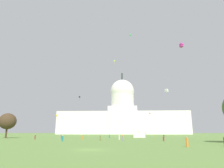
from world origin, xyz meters
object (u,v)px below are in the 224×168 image
Objects in this scene: person_teal_front_center at (109,136)px; kite_magenta_mid at (181,45)px; person_purple_edge_east at (62,137)px; kite_lime_high at (114,61)px; person_orange_back_center at (187,142)px; kite_gold_low at (57,115)px; kite_white_low at (167,90)px; person_teal_mid_right at (62,139)px; person_maroon_near_tree_west at (164,139)px; person_black_near_tent at (164,136)px; kite_black_mid at (79,97)px; person_orange_mid_center at (123,137)px; person_maroon_back_right at (35,137)px; person_grey_back_left at (123,139)px; kite_cyan_mid at (126,104)px; tree_west_far at (8,121)px; person_orange_front_left at (82,137)px; person_white_lawn_far_left at (119,138)px; kite_red_low at (150,113)px; person_olive_lawn_far_right at (100,138)px; capitol_building at (123,116)px; event_tent at (140,131)px; kite_green_high at (130,35)px.

kite_magenta_mid reaches higher than person_teal_front_center.
person_purple_edge_east is 61.24m from kite_lime_high.
kite_gold_low reaches higher than person_orange_back_center.
kite_magenta_mid is at bearing -20.52° from kite_white_low.
person_teal_mid_right is at bearing -101.16° from kite_white_low.
person_teal_front_center is at bearing -14.55° from person_orange_back_center.
person_maroon_near_tree_west is at bearing 45.51° from person_teal_front_center.
kite_black_mid is (-42.43, 24.36, 21.42)m from person_black_near_tent.
person_orange_mid_center is 0.55× the size of kite_lime_high.
person_orange_mid_center is 49.92m from kite_black_mid.
kite_white_low reaches higher than person_maroon_back_right.
person_grey_back_left is at bearing -110.42° from person_black_near_tent.
kite_black_mid is (-2.13, 36.93, 21.44)m from person_purple_edge_east.
person_maroon_back_right is 0.71× the size of kite_black_mid.
kite_cyan_mid is 112.73m from kite_white_low.
kite_gold_low is 3.18× the size of kite_white_low.
tree_west_far reaches higher than person_black_near_tent.
kite_gold_low is at bearing -174.93° from person_orange_front_left.
person_teal_front_center is 30.31m from person_maroon_back_right.
kite_cyan_mid is (19.37, 128.32, 27.39)m from person_teal_mid_right.
person_orange_front_left is (-7.75, -19.99, 0.01)m from person_teal_front_center.
person_white_lawn_far_left is 78.17m from kite_gold_low.
kite_red_low is 0.45× the size of kite_black_mid.
kite_white_low is (16.87, -0.15, 17.14)m from person_orange_mid_center.
kite_gold_low is at bearing -170.55° from kite_white_low.
person_orange_mid_center is (5.81, -12.40, 0.00)m from person_teal_front_center.
person_teal_front_center is at bearing -58.37° from kite_gold_low.
kite_gold_low is at bearing 87.24° from kite_red_low.
person_white_lawn_far_left is 25.84m from kite_white_low.
kite_white_low is 56.54m from kite_black_mid.
kite_cyan_mid is 0.91× the size of kite_gold_low.
person_grey_back_left is 0.35× the size of kite_gold_low.
person_olive_lawn_far_right is (-18.18, 1.24, 0.09)m from person_maroon_near_tree_west.
tree_west_far is (-48.42, -133.07, -12.40)m from capitol_building.
kite_gold_low is 1.78× the size of kite_black_mid.
kite_magenta_mid is (8.69, 4.84, 30.54)m from person_maroon_near_tree_west.
person_orange_mid_center is 21.76m from person_black_near_tent.
person_teal_front_center is 0.94× the size of person_orange_back_center.
person_maroon_near_tree_west is 15.79m from person_white_lawn_far_left.
event_tent reaches higher than person_orange_back_center.
kite_black_mid reaches higher than person_grey_back_left.
tree_west_far is 108.62m from kite_red_low.
person_black_near_tent is 1.45× the size of kite_red_low.
person_orange_front_left is 0.43× the size of kite_cyan_mid.
person_maroon_back_right is 47.63m from kite_black_mid.
person_orange_back_center is 54.16m from person_maroon_back_right.
kite_green_high reaches higher than person_olive_lawn_far_right.
capitol_building is at bearing 149.53° from kite_white_low.
person_olive_lawn_far_right is 16.45m from person_orange_mid_center.
kite_black_mid is (-30.01, 4.42, -36.40)m from kite_green_high.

